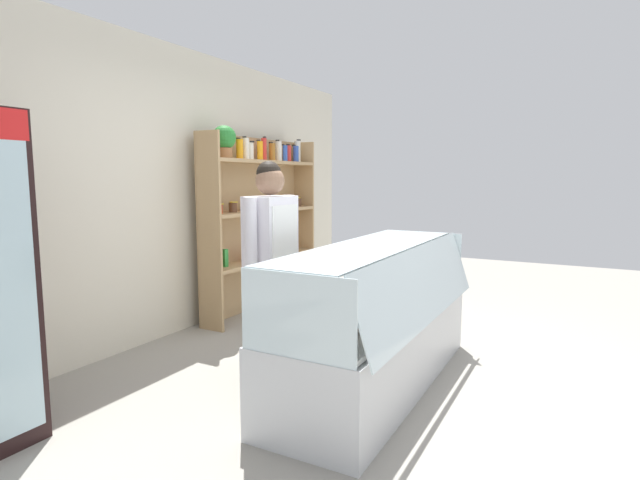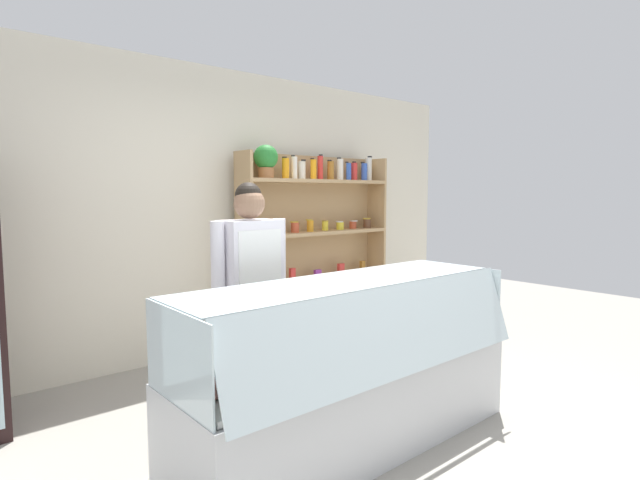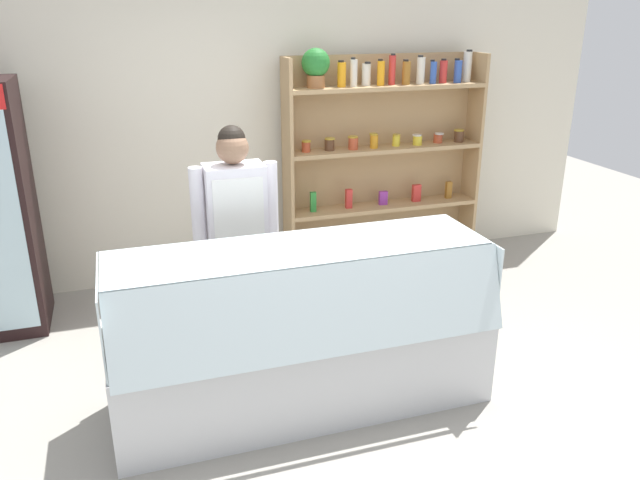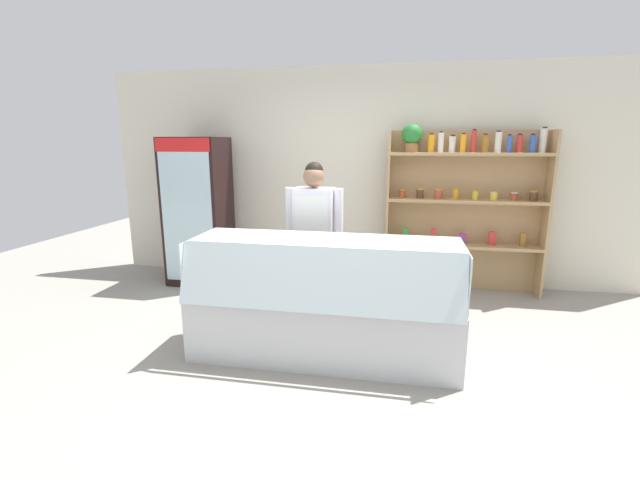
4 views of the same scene
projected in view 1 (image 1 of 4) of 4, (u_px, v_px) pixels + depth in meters
ground_plane at (383, 377)px, 3.71m from camera, size 12.00×12.00×0.00m
back_wall at (160, 192)px, 4.59m from camera, size 6.80×0.10×2.70m
shelving_unit at (257, 210)px, 5.50m from camera, size 1.82×0.29×1.99m
deli_display_case at (376, 342)px, 3.56m from camera, size 2.21×0.78×1.01m
shop_clerk at (271, 253)px, 3.62m from camera, size 0.57×0.25×1.60m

